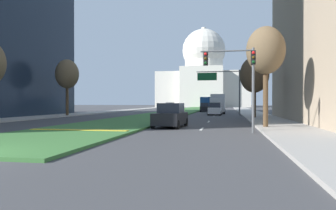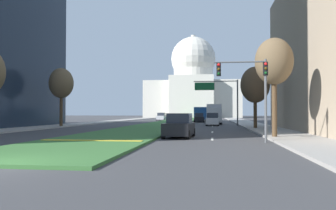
{
  "view_description": "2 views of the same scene",
  "coord_description": "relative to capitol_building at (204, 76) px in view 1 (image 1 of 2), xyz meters",
  "views": [
    {
      "loc": [
        9.08,
        -9.04,
        1.89
      ],
      "look_at": [
        1.33,
        33.2,
        1.5
      ],
      "focal_mm": 34.37,
      "sensor_mm": 36.0,
      "label": 1
    },
    {
      "loc": [
        7.4,
        -10.47,
        1.88
      ],
      "look_at": [
        0.13,
        44.42,
        3.1
      ],
      "focal_mm": 36.19,
      "sensor_mm": 36.0,
      "label": 2
    }
  ],
  "objects": [
    {
      "name": "street_tree_right_mid",
      "position": [
        12.16,
        -90.27,
        -7.15
      ],
      "size": [
        3.28,
        3.28,
        7.06
      ],
      "color": "#4C3823",
      "rests_on": "ground_plane"
    },
    {
      "name": "ground_plane",
      "position": [
        0.0,
        -59.14,
        -12.12
      ],
      "size": [
        263.14,
        263.14,
        0.0
      ],
      "primitive_type": "plane",
      "color": "#3D3D3F"
    },
    {
      "name": "street_tree_left_mid",
      "position": [
        -11.73,
        -88.59,
        -6.57
      ],
      "size": [
        3.07,
        3.07,
        7.54
      ],
      "color": "#4C3823",
      "rests_on": "ground_plane"
    },
    {
      "name": "grass_median",
      "position": [
        0.0,
        -65.12,
        -12.05
      ],
      "size": [
        7.08,
        107.65,
        0.14
      ],
      "primitive_type": "cube",
      "color": "#386B33",
      "rests_on": "ground_plane"
    },
    {
      "name": "street_tree_right_near",
      "position": [
        11.78,
        -104.38,
        -6.64
      ],
      "size": [
        2.71,
        2.71,
        7.25
      ],
      "color": "#4C3823",
      "rests_on": "ground_plane"
    },
    {
      "name": "median_curb_nose",
      "position": [
        0.0,
        -109.37,
        -11.96
      ],
      "size": [
        6.37,
        0.5,
        0.04
      ],
      "primitive_type": "cube",
      "color": "gold",
      "rests_on": "grass_median"
    },
    {
      "name": "city_bus",
      "position": [
        4.91,
        -56.6,
        -10.35
      ],
      "size": [
        2.62,
        11.0,
        2.95
      ],
      "color": "#1E4C8C",
      "rests_on": "ground_plane"
    },
    {
      "name": "capitol_building",
      "position": [
        0.0,
        0.0,
        0.0
      ],
      "size": [
        35.39,
        24.67,
        31.66
      ],
      "color": "beige",
      "rests_on": "ground_plane"
    },
    {
      "name": "lane_dashes_right",
      "position": [
        7.35,
        -86.0,
        -12.12
      ],
      "size": [
        0.16,
        41.76,
        0.01
      ],
      "color": "silver",
      "rests_on": "ground_plane"
    },
    {
      "name": "sedan_far_horizon",
      "position": [
        -4.71,
        -49.76,
        -11.28
      ],
      "size": [
        2.06,
        4.37,
        1.82
      ],
      "color": "#BCBCC1",
      "rests_on": "ground_plane"
    },
    {
      "name": "sedan_distant",
      "position": [
        4.81,
        -64.97,
        -11.3
      ],
      "size": [
        2.11,
        4.34,
        1.76
      ],
      "color": "black",
      "rests_on": "ground_plane"
    },
    {
      "name": "overhead_guide_sign",
      "position": [
        8.49,
        -81.09,
        -7.45
      ],
      "size": [
        6.25,
        0.2,
        6.5
      ],
      "color": "#515456",
      "rests_on": "ground_plane"
    },
    {
      "name": "sedan_lead_stopped",
      "position": [
        4.91,
        -104.2,
        -11.28
      ],
      "size": [
        2.2,
        4.29,
        1.81
      ],
      "color": "black",
      "rests_on": "ground_plane"
    },
    {
      "name": "sedan_midblock",
      "position": [
        7.38,
        -80.66,
        -11.28
      ],
      "size": [
        1.95,
        4.26,
        1.82
      ],
      "color": "silver",
      "rests_on": "ground_plane"
    },
    {
      "name": "traffic_light_near_right",
      "position": [
        9.81,
        -107.83,
        -8.33
      ],
      "size": [
        3.34,
        0.35,
        5.2
      ],
      "color": "#515456",
      "rests_on": "ground_plane"
    },
    {
      "name": "box_truck_delivery",
      "position": [
        7.6,
        -74.44,
        -10.45
      ],
      "size": [
        2.4,
        6.4,
        3.2
      ],
      "color": "silver",
      "rests_on": "ground_plane"
    },
    {
      "name": "sidewalk_left",
      "position": [
        -13.16,
        -71.1,
        -12.05
      ],
      "size": [
        4.0,
        107.65,
        0.15
      ],
      "primitive_type": "cube",
      "color": "#9E9991",
      "rests_on": "ground_plane"
    },
    {
      "name": "sidewalk_right",
      "position": [
        13.16,
        -71.1,
        -12.05
      ],
      "size": [
        4.0,
        107.65,
        0.15
      ],
      "primitive_type": "cube",
      "color": "#9E9991",
      "rests_on": "ground_plane"
    }
  ]
}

